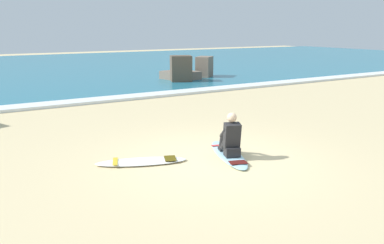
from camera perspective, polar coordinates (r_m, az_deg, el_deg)
name	(u,v)px	position (r m, az deg, el deg)	size (l,w,h in m)	color
ground_plane	(214,161)	(8.33, 3.27, -5.77)	(80.00, 80.00, 0.00)	beige
sea	(39,69)	(28.68, -21.68, 7.33)	(80.00, 28.00, 0.10)	teal
breaking_foam	(100,100)	(15.40, -13.44, 3.18)	(80.00, 0.90, 0.11)	white
surfboard_main	(228,154)	(8.68, 5.40, -4.74)	(1.13, 2.12, 0.08)	#9ED1E5
surfer_seated	(231,138)	(8.45, 5.73, -2.43)	(0.54, 0.77, 0.95)	#232326
surfboard_spare_near	(141,162)	(8.25, -7.48, -5.80)	(1.98, 1.16, 0.08)	white
rock_outcrop_distant	(188,71)	(20.82, -0.64, 7.49)	(3.37, 2.35, 1.40)	#756656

